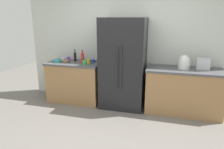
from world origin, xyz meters
The scene contains 16 objects.
ground_plane centered at (0.00, 0.00, 0.00)m, with size 9.59×9.59×0.00m, color slate.
kitchen_back_panel centered at (0.00, 1.76, 1.50)m, with size 4.80×0.10×3.00m, color silver.
counter_left centered at (-1.15, 1.37, 0.46)m, with size 1.23×0.68×0.91m.
counter_right centered at (1.21, 1.37, 0.46)m, with size 1.48×0.68×0.91m.
refrigerator centered at (-0.03, 1.35, 0.95)m, with size 0.91×0.70×1.89m.
toaster centered at (1.53, 1.44, 1.02)m, with size 0.24×0.17×0.22m, color silver.
rice_cooker centered at (1.18, 1.39, 1.04)m, with size 0.22×0.22×0.27m.
bottle_a centered at (-0.97, 1.38, 1.03)m, with size 0.07×0.07×0.28m.
bottle_b centered at (-1.20, 1.49, 1.02)m, with size 0.06×0.06×0.28m.
cup_a centered at (-1.36, 1.49, 0.96)m, with size 0.07×0.07×0.10m, color purple.
cup_b centered at (-0.83, 1.17, 0.96)m, with size 0.09×0.09×0.10m, color green.
cup_c centered at (-1.49, 1.44, 0.95)m, with size 0.09×0.09×0.07m, color white.
cup_d centered at (-0.81, 1.36, 0.95)m, with size 0.08×0.08×0.09m, color yellow.
bowl_a centered at (-1.35, 1.32, 0.94)m, with size 0.14×0.14×0.05m, color brown.
bowl_b centered at (-0.79, 1.50, 0.94)m, with size 0.16×0.16×0.06m, color blue.
bowl_c centered at (-1.54, 1.27, 0.94)m, with size 0.17×0.17×0.06m, color teal.
Camera 1 is at (0.90, -2.86, 1.90)m, focal length 33.65 mm.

